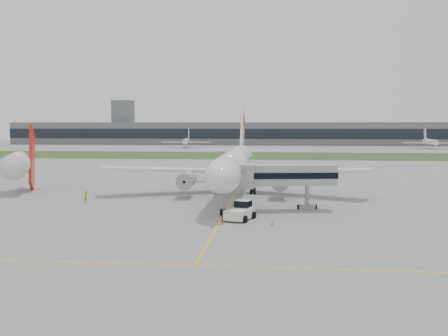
# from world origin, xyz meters

# --- Properties ---
(ground) EXTENTS (600.00, 600.00, 0.00)m
(ground) POSITION_xyz_m (0.00, 0.00, 0.00)
(ground) COLOR gray
(ground) RESTS_ON ground
(apron_markings) EXTENTS (70.00, 70.00, 0.04)m
(apron_markings) POSITION_xyz_m (0.00, -5.00, 0.00)
(apron_markings) COLOR yellow
(apron_markings) RESTS_ON ground
(grass_strip) EXTENTS (600.00, 50.00, 0.02)m
(grass_strip) POSITION_xyz_m (0.00, 120.00, 0.01)
(grass_strip) COLOR #26451A
(grass_strip) RESTS_ON ground
(terminal_building) EXTENTS (320.00, 22.30, 14.00)m
(terminal_building) POSITION_xyz_m (0.00, 229.87, 7.00)
(terminal_building) COLOR slate
(terminal_building) RESTS_ON ground
(control_tower) EXTENTS (12.00, 12.00, 56.00)m
(control_tower) POSITION_xyz_m (-90.00, 232.00, 0.00)
(control_tower) COLOR slate
(control_tower) RESTS_ON ground
(airliner) EXTENTS (48.13, 53.95, 17.88)m
(airliner) POSITION_xyz_m (0.00, 4.87, 5.66)
(airliner) COLOR white
(airliner) RESTS_ON ground
(pushback_tug) EXTENTS (4.39, 5.39, 2.45)m
(pushback_tug) POSITION_xyz_m (2.58, -17.66, 1.13)
(pushback_tug) COLOR white
(pushback_tug) RESTS_ON ground
(jet_bridge) EXTENTS (14.85, 6.37, 6.92)m
(jet_bridge) POSITION_xyz_m (8.20, -9.77, 5.12)
(jet_bridge) COLOR #9E9EA0
(jet_bridge) RESTS_ON ground
(safety_cone_left) EXTENTS (0.38, 0.38, 0.52)m
(safety_cone_left) POSITION_xyz_m (-0.57, -23.22, 0.26)
(safety_cone_left) COLOR orange
(safety_cone_left) RESTS_ON ground
(safety_cone_right) EXTENTS (0.44, 0.44, 0.61)m
(safety_cone_right) POSITION_xyz_m (6.81, -21.47, 0.30)
(safety_cone_right) COLOR orange
(safety_cone_right) RESTS_ON ground
(ground_crew_near) EXTENTS (0.70, 0.67, 1.62)m
(ground_crew_near) POSITION_xyz_m (1.65, -17.79, 0.81)
(ground_crew_near) COLOR #FFFB2A
(ground_crew_near) RESTS_ON ground
(ground_crew_far) EXTENTS (0.96, 1.09, 1.86)m
(ground_crew_far) POSITION_xyz_m (-23.39, -5.48, 0.93)
(ground_crew_far) COLOR #C5EC27
(ground_crew_far) RESTS_ON ground
(neighbor_aircraft) EXTENTS (7.92, 16.51, 13.38)m
(neighbor_aircraft) POSITION_xyz_m (-40.08, 4.51, 5.30)
(neighbor_aircraft) COLOR red
(neighbor_aircraft) RESTS_ON ground
(distant_aircraft_left) EXTENTS (29.40, 26.71, 10.15)m
(distant_aircraft_left) POSITION_xyz_m (-41.00, 186.98, 0.00)
(distant_aircraft_left) COLOR white
(distant_aircraft_left) RESTS_ON ground
(distant_aircraft_right) EXTENTS (28.52, 25.57, 10.30)m
(distant_aircraft_right) POSITION_xyz_m (88.66, 187.49, 0.00)
(distant_aircraft_right) COLOR white
(distant_aircraft_right) RESTS_ON ground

